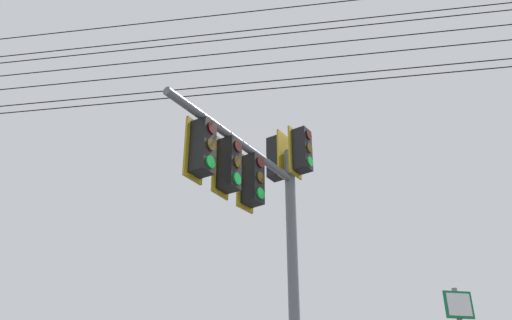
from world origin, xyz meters
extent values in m
cylinder|color=slate|center=(0.21, 0.20, 3.30)|extent=(0.20, 0.20, 6.60)
cylinder|color=slate|center=(0.71, -1.52, 5.98)|extent=(1.12, 3.49, 0.14)
cube|color=black|center=(0.50, 0.28, 6.53)|extent=(0.37, 0.37, 0.90)
cube|color=#B29319|center=(0.34, 0.24, 6.53)|extent=(0.16, 0.43, 1.04)
cylinder|color=#360503|center=(0.66, 0.33, 6.83)|extent=(0.08, 0.20, 0.20)
cylinder|color=#3C2703|center=(0.66, 0.33, 6.53)|extent=(0.08, 0.20, 0.20)
cylinder|color=green|center=(0.66, 0.33, 6.23)|extent=(0.08, 0.20, 0.20)
cube|color=black|center=(-0.07, 0.12, 6.53)|extent=(0.37, 0.37, 0.90)
cube|color=#B29319|center=(0.09, 0.17, 6.53)|extent=(0.16, 0.43, 1.04)
cylinder|color=#360503|center=(-0.23, 0.07, 6.83)|extent=(0.08, 0.20, 0.20)
cylinder|color=#3C2703|center=(-0.23, 0.07, 6.53)|extent=(0.08, 0.20, 0.20)
cylinder|color=green|center=(-0.23, 0.07, 6.23)|extent=(0.08, 0.20, 0.20)
cube|color=black|center=(0.57, -1.04, 5.43)|extent=(0.36, 0.36, 0.90)
cube|color=#B29319|center=(0.40, -1.08, 5.43)|extent=(0.14, 0.44, 1.04)
cylinder|color=#360503|center=(0.73, -1.01, 5.73)|extent=(0.08, 0.20, 0.20)
cylinder|color=#3C2703|center=(0.73, -1.01, 5.43)|extent=(0.08, 0.20, 0.20)
cylinder|color=green|center=(0.73, -1.01, 5.13)|extent=(0.08, 0.20, 0.20)
cube|color=black|center=(0.76, -1.71, 5.43)|extent=(0.38, 0.38, 0.90)
cube|color=#B29319|center=(0.60, -1.77, 5.43)|extent=(0.18, 0.43, 1.04)
cylinder|color=#360503|center=(0.92, -1.66, 5.73)|extent=(0.09, 0.20, 0.20)
cylinder|color=#3C2703|center=(0.92, -1.66, 5.43)|extent=(0.09, 0.20, 0.20)
cylinder|color=green|center=(0.92, -1.66, 5.13)|extent=(0.09, 0.20, 0.20)
cube|color=black|center=(0.95, -2.38, 5.43)|extent=(0.37, 0.37, 0.90)
cube|color=#B29319|center=(0.79, -2.43, 5.43)|extent=(0.17, 0.43, 1.04)
cylinder|color=#360503|center=(1.11, -2.33, 5.73)|extent=(0.09, 0.20, 0.20)
cylinder|color=#3C2703|center=(1.11, -2.33, 5.43)|extent=(0.09, 0.20, 0.20)
cylinder|color=green|center=(1.11, -2.33, 5.13)|extent=(0.09, 0.20, 0.20)
cube|color=#0C7238|center=(3.41, 0.06, 2.93)|extent=(0.22, 0.35, 0.35)
cube|color=white|center=(3.42, 0.06, 2.93)|extent=(0.17, 0.29, 0.29)
cylinder|color=black|center=(1.17, 1.04, 8.18)|extent=(21.12, 18.54, 0.18)
cylinder|color=black|center=(1.17, 1.04, 8.39)|extent=(21.12, 18.54, 0.18)
cylinder|color=black|center=(1.17, 1.04, 8.87)|extent=(21.12, 18.54, 0.18)
cylinder|color=black|center=(1.17, 1.04, 9.28)|extent=(21.12, 18.54, 0.18)
cylinder|color=black|center=(1.17, 1.04, 9.68)|extent=(21.12, 18.54, 0.18)
cylinder|color=black|center=(1.17, 1.04, 9.89)|extent=(21.12, 18.54, 0.18)
cylinder|color=black|center=(1.17, 1.04, 10.46)|extent=(21.12, 18.54, 0.18)
camera|label=1|loc=(7.17, -6.55, 1.24)|focal=38.55mm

